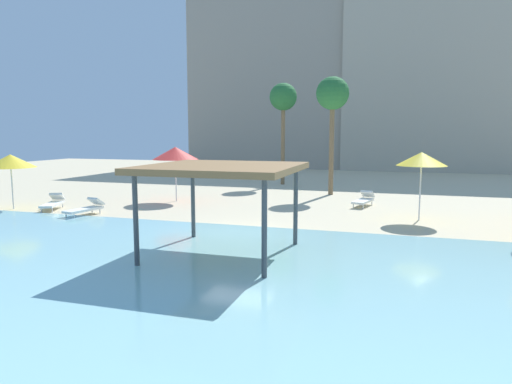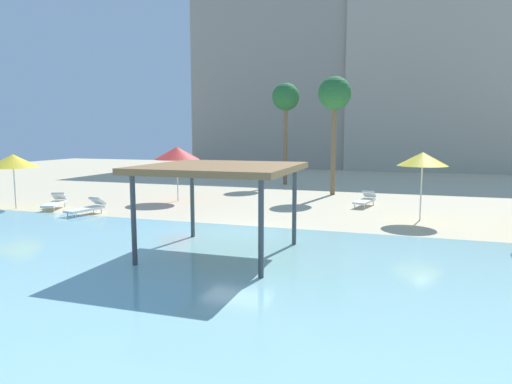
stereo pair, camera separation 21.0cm
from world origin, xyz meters
The scene contains 13 objects.
ground_plane centered at (0.00, 0.00, 0.00)m, with size 80.00×80.00×0.00m, color beige.
lagoon_water centered at (0.00, -5.25, 0.02)m, with size 44.00×13.50×0.04m, color #8CC6CC.
shade_pavilion centered at (0.59, -2.63, 2.51)m, with size 4.27×4.27×2.67m.
beach_umbrella_yellow_1 centered at (-12.00, 2.17, 2.29)m, with size 2.27×2.27×2.60m.
beach_umbrella_red_2 centered at (-5.75, 6.79, 2.55)m, with size 2.41×2.41×2.88m.
beach_umbrella_yellow_3 centered at (6.37, 4.90, 2.54)m, with size 2.02×2.02×2.82m.
lounge_chair_0 centered at (-7.58, 1.79, 0.33)m, with size 0.91×1.97×0.74m.
lounge_chair_1 centered at (3.92, 8.03, 0.33)m, with size 1.02×1.98×0.74m.
lounge_chair_2 centered at (-10.08, 2.63, 0.33)m, with size 1.28×1.98×0.74m.
palm_tree_0 centered at (1.73, 11.85, 5.69)m, with size 1.90×1.90×6.82m.
palm_tree_1 centered at (-2.29, 16.33, 5.91)m, with size 1.90×1.90×7.06m.
hotel_block_0 centered at (-6.99, 35.95, 8.87)m, with size 18.62×11.19×17.73m, color #9E9384.
hotel_block_1 centered at (10.32, 34.64, 8.80)m, with size 20.41×9.57×17.60m, color #B2A893.
Camera 2 is at (5.60, -14.78, 3.57)m, focal length 31.91 mm.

